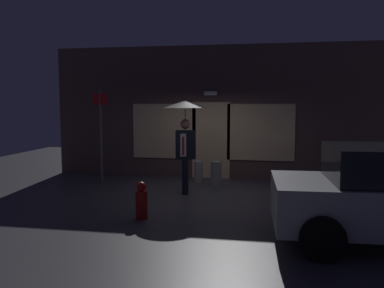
% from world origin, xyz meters
% --- Properties ---
extents(ground_plane, '(18.00, 18.00, 0.00)m').
position_xyz_m(ground_plane, '(0.00, 0.00, 0.00)').
color(ground_plane, '#423F44').
extents(building_facade, '(9.41, 0.48, 3.82)m').
position_xyz_m(building_facade, '(0.00, 2.34, 1.89)').
color(building_facade, brown).
rests_on(building_facade, ground).
extents(person_with_umbrella, '(1.08, 1.08, 2.24)m').
position_xyz_m(person_with_umbrella, '(-0.33, 0.02, 1.71)').
color(person_with_umbrella, black).
rests_on(person_with_umbrella, ground).
extents(street_sign_post, '(0.40, 0.07, 2.52)m').
position_xyz_m(street_sign_post, '(-2.78, 0.77, 1.43)').
color(street_sign_post, '#595B60').
rests_on(street_sign_post, ground).
extents(sidewalk_bollard, '(0.23, 0.23, 0.59)m').
position_xyz_m(sidewalk_bollard, '(-0.23, 1.40, 0.29)').
color(sidewalk_bollard, '#B2A899').
rests_on(sidewalk_bollard, ground).
extents(sidewalk_bollard_2, '(0.29, 0.29, 0.66)m').
position_xyz_m(sidewalk_bollard_2, '(0.30, 0.99, 0.33)').
color(sidewalk_bollard_2, '#9E998E').
rests_on(sidewalk_bollard_2, ground).
extents(fire_hydrant, '(0.23, 0.23, 0.71)m').
position_xyz_m(fire_hydrant, '(-0.72, -2.22, 0.33)').
color(fire_hydrant, '#B21914').
rests_on(fire_hydrant, ground).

